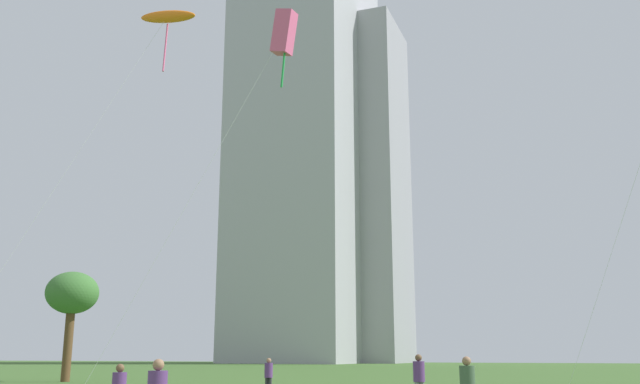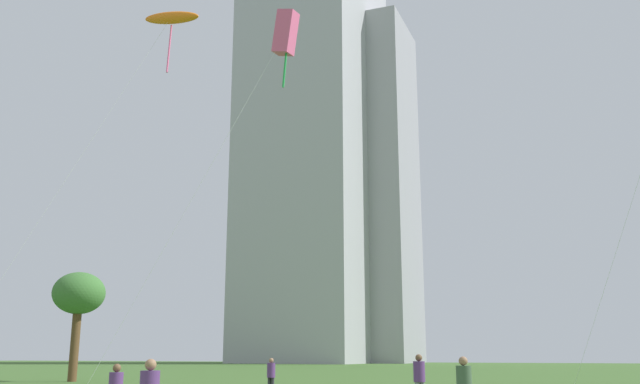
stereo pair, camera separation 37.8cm
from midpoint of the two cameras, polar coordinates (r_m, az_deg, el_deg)
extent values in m
cylinder|color=#593372|center=(24.26, 8.73, -14.58)|extent=(0.39, 0.39, 0.68)
sphere|color=brown|center=(24.26, 8.69, -13.50)|extent=(0.23, 0.23, 0.23)
cylinder|color=#593372|center=(30.84, -3.73, -14.61)|extent=(0.36, 0.36, 0.62)
sphere|color=#997051|center=(30.84, -3.72, -13.84)|extent=(0.21, 0.21, 0.21)
cylinder|color=#3F593F|center=(18.21, 12.52, -14.99)|extent=(0.38, 0.38, 0.66)
sphere|color=#997051|center=(18.20, 12.45, -13.59)|extent=(0.23, 0.23, 0.23)
sphere|color=brown|center=(18.07, -15.99, -13.92)|extent=(0.20, 0.20, 0.20)
sphere|color=#997051|center=(14.02, -13.16, -13.84)|extent=(0.22, 0.22, 0.22)
cylinder|color=silver|center=(29.08, -10.40, -0.83)|extent=(6.86, 3.83, 15.96)
cube|color=#E5598C|center=(31.80, -2.53, 13.13)|extent=(1.16, 1.00, 2.14)
cylinder|color=green|center=(31.17, -2.55, 10.72)|extent=(0.29, 0.11, 2.33)
cylinder|color=silver|center=(37.29, -20.31, 0.73)|extent=(6.94, 7.17, 20.64)
ellipsoid|color=orange|center=(41.46, -12.06, 14.01)|extent=(4.96, 2.14, 2.04)
cylinder|color=#E5598C|center=(40.63, -12.19, 11.62)|extent=(0.33, 0.62, 3.18)
cylinder|color=silver|center=(33.93, 24.14, -3.24)|extent=(5.60, 7.48, 14.12)
cylinder|color=brown|center=(49.52, -19.57, -12.01)|extent=(0.58, 0.58, 4.59)
ellipsoid|color=#3D7033|center=(49.68, -19.25, -7.96)|extent=(3.50, 3.50, 2.84)
cube|color=#939399|center=(149.32, 3.74, 0.33)|extent=(20.95, 19.07, 74.05)
cube|color=#A8A8AD|center=(149.03, -0.52, 6.09)|extent=(27.38, 27.50, 102.74)
camera|label=1|loc=(0.19, -89.56, -0.10)|focal=38.39mm
camera|label=2|loc=(0.19, 90.44, 0.10)|focal=38.39mm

